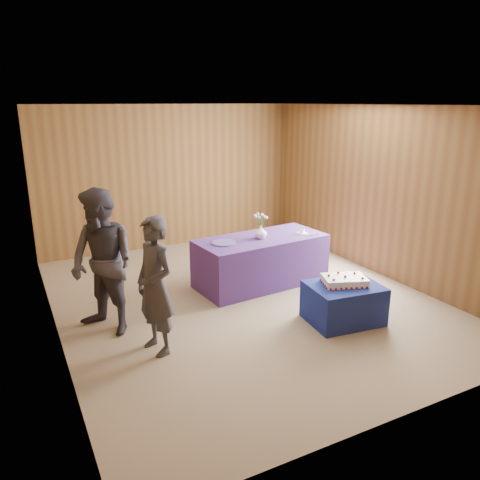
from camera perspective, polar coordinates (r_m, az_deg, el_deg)
ground at (r=6.82m, az=0.25°, el=-7.18°), size 6.00×6.00×0.00m
room_shell at (r=6.32m, az=0.27°, el=7.97°), size 5.04×6.04×2.72m
cake_table at (r=6.22m, az=12.49°, el=-7.51°), size 0.97×0.80×0.50m
serving_table at (r=7.25m, az=2.56°, el=-2.54°), size 2.07×1.07×0.75m
sheet_cake at (r=6.14m, az=12.61°, el=-4.83°), size 0.65×0.55×0.13m
vase at (r=7.06m, az=2.51°, el=0.97°), size 0.26×0.26×0.20m
flower_spray at (r=7.00m, az=2.54°, el=2.88°), size 0.22×0.22×0.17m
platter at (r=6.84m, az=-1.95°, el=-0.34°), size 0.43×0.43×0.02m
plate at (r=7.41m, az=7.61°, el=0.83°), size 0.18×0.18×0.01m
cake_slice at (r=7.40m, az=7.63°, el=1.09°), size 0.08×0.07×0.08m
knife at (r=7.31m, az=8.76°, el=0.54°), size 0.26×0.03×0.00m
guest_left at (r=5.26m, az=-10.30°, el=-5.54°), size 0.52×0.66×1.58m
guest_right at (r=5.81m, az=-16.38°, el=-2.70°), size 1.03×1.09×1.79m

